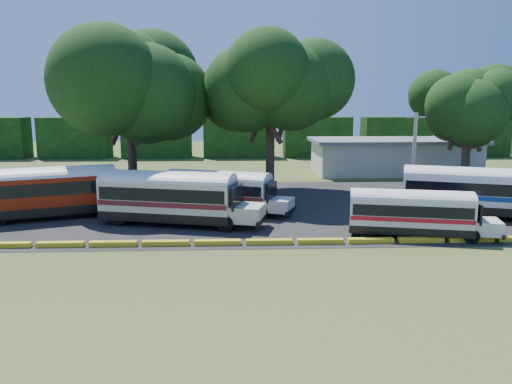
{
  "coord_description": "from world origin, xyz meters",
  "views": [
    {
      "loc": [
        -0.47,
        -27.04,
        8.19
      ],
      "look_at": [
        0.95,
        6.0,
        2.22
      ],
      "focal_mm": 35.0,
      "sensor_mm": 36.0,
      "label": 1
    }
  ],
  "objects_px": {
    "bus_cream_west": "(172,195)",
    "tree_west": "(129,81)",
    "bus_white_red": "(414,211)",
    "bus_red": "(52,189)"
  },
  "relations": [
    {
      "from": "bus_cream_west",
      "to": "tree_west",
      "type": "xyz_separation_m",
      "value": [
        -4.83,
        11.37,
        7.93
      ]
    },
    {
      "from": "bus_white_red",
      "to": "tree_west",
      "type": "relative_size",
      "value": 0.64
    },
    {
      "from": "bus_cream_west",
      "to": "bus_white_red",
      "type": "bearing_deg",
      "value": 0.61
    },
    {
      "from": "bus_cream_west",
      "to": "bus_white_red",
      "type": "relative_size",
      "value": 1.25
    },
    {
      "from": "bus_red",
      "to": "bus_white_red",
      "type": "distance_m",
      "value": 24.68
    },
    {
      "from": "bus_cream_west",
      "to": "tree_west",
      "type": "bearing_deg",
      "value": 127.67
    },
    {
      "from": "bus_red",
      "to": "bus_cream_west",
      "type": "distance_m",
      "value": 9.04
    },
    {
      "from": "bus_white_red",
      "to": "bus_red",
      "type": "bearing_deg",
      "value": 178.82
    },
    {
      "from": "bus_red",
      "to": "bus_white_red",
      "type": "bearing_deg",
      "value": -35.21
    },
    {
      "from": "bus_red",
      "to": "tree_west",
      "type": "distance_m",
      "value": 12.56
    }
  ]
}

